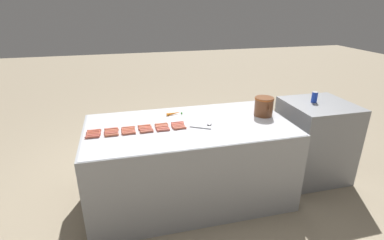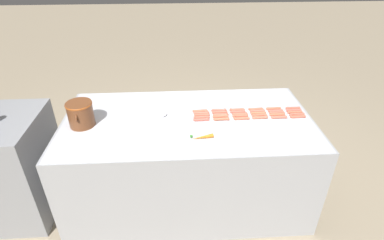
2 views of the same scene
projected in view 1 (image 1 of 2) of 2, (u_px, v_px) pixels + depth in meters
ground_plane at (189, 195)px, 3.33m from camera, size 20.00×20.00×0.00m
griddle_counter at (189, 161)px, 3.17m from camera, size 1.09×2.10×0.88m
back_cabinet at (314, 140)px, 3.56m from camera, size 0.73×0.73×0.95m
hot_dog_0 at (94, 131)px, 2.83m from camera, size 0.03×0.14×0.02m
hot_dog_1 at (111, 129)px, 2.86m from camera, size 0.03×0.14×0.02m
hot_dog_2 at (128, 127)px, 2.90m from camera, size 0.02×0.14×0.02m
hot_dog_3 at (144, 126)px, 2.94m from camera, size 0.03×0.14×0.02m
hot_dog_4 at (161, 124)px, 2.97m from camera, size 0.03×0.14×0.02m
hot_dog_5 at (177, 123)px, 3.01m from camera, size 0.03×0.14×0.02m
hot_dog_6 at (93, 132)px, 2.79m from camera, size 0.03×0.14×0.02m
hot_dog_7 at (112, 130)px, 2.83m from camera, size 0.03×0.14×0.02m
hot_dog_8 at (128, 129)px, 2.86m from camera, size 0.03×0.14×0.02m
hot_dog_9 at (145, 127)px, 2.90m from camera, size 0.02×0.14×0.02m
hot_dog_10 at (162, 126)px, 2.94m from camera, size 0.03×0.14×0.02m
hot_dog_11 at (178, 124)px, 2.98m from camera, size 0.03×0.14×0.02m
hot_dog_12 at (94, 134)px, 2.76m from camera, size 0.03×0.14×0.02m
hot_dog_13 at (111, 132)px, 2.79m from camera, size 0.03×0.14×0.02m
hot_dog_14 at (128, 130)px, 2.83m from camera, size 0.03×0.14×0.02m
hot_dog_15 at (145, 129)px, 2.87m from camera, size 0.03×0.14×0.02m
hot_dog_16 at (162, 127)px, 2.91m from camera, size 0.03×0.14×0.02m
hot_dog_17 at (178, 126)px, 2.94m from camera, size 0.03×0.14×0.02m
hot_dog_18 at (93, 135)px, 2.73m from camera, size 0.03×0.14×0.02m
hot_dog_19 at (111, 133)px, 2.76m from camera, size 0.03×0.14×0.02m
hot_dog_20 at (128, 132)px, 2.80m from camera, size 0.03×0.14×0.02m
hot_dog_21 at (146, 130)px, 2.84m from camera, size 0.03×0.14×0.02m
hot_dog_22 at (163, 129)px, 2.87m from camera, size 0.03×0.14×0.02m
hot_dog_23 at (179, 127)px, 2.91m from camera, size 0.03×0.14×0.02m
hot_dog_24 at (92, 137)px, 2.69m from camera, size 0.03×0.14×0.02m
hot_dog_25 at (112, 135)px, 2.73m from camera, size 0.03×0.14×0.02m
hot_dog_26 at (129, 133)px, 2.77m from camera, size 0.03×0.14×0.02m
hot_dog_27 at (147, 132)px, 2.80m from camera, size 0.03×0.14×0.02m
hot_dog_28 at (163, 130)px, 2.84m from camera, size 0.03×0.14×0.02m
hot_dog_29 at (180, 128)px, 2.88m from camera, size 0.03×0.14×0.02m
bean_pot at (264, 106)px, 3.20m from camera, size 0.26×0.21×0.21m
serving_spoon at (206, 125)px, 2.96m from camera, size 0.17×0.25×0.02m
carrot at (174, 113)px, 3.25m from camera, size 0.07×0.18×0.03m
soda_can at (314, 97)px, 3.39m from camera, size 0.07×0.07×0.12m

